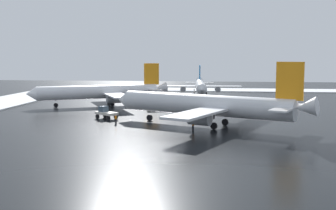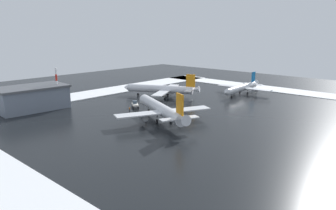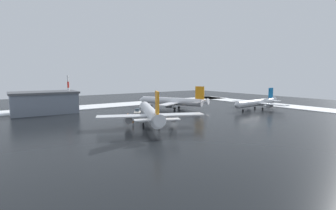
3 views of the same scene
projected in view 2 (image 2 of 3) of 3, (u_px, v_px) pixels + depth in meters
ground_plane at (175, 111)px, 120.82m from camera, size 240.00×240.00×0.00m
snow_bank_far at (95, 93)px, 153.72m from camera, size 152.00×16.00×0.25m
snow_bank_left at (261, 87)px, 168.92m from camera, size 14.00×116.00×0.25m
airplane_far_rear at (161, 109)px, 107.05m from camera, size 30.96×36.46×11.48m
airplane_parked_portside at (162, 89)px, 145.42m from camera, size 28.11×33.02×10.53m
airplane_foreground_jet at (242, 88)px, 150.85m from camera, size 31.47×26.10×9.34m
pushback_tug at (135, 104)px, 125.66m from camera, size 4.40×5.04×2.50m
ground_crew_beside_wing at (130, 109)px, 119.33m from camera, size 0.36×0.36×1.71m
ground_crew_near_tug at (146, 119)px, 105.80m from camera, size 0.36×0.36×1.71m
antenna_mast at (57, 87)px, 125.44m from camera, size 0.70×0.70×15.24m
cargo_hangar at (32, 98)px, 121.85m from camera, size 25.79×16.36×8.80m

